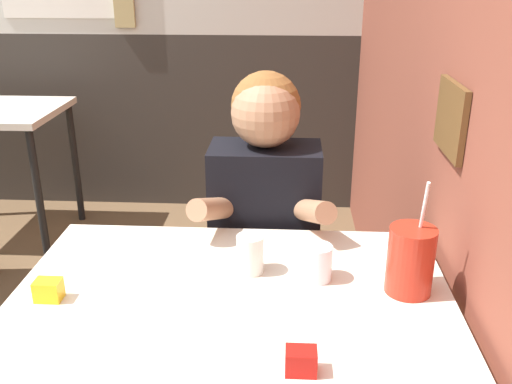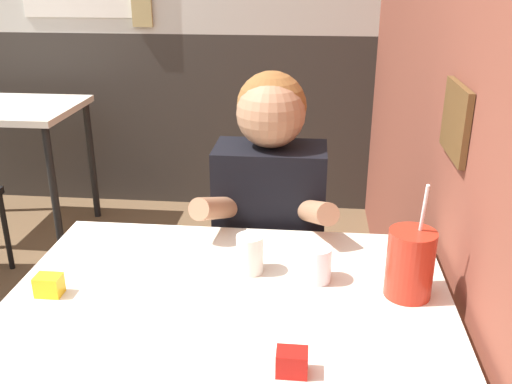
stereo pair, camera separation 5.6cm
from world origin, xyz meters
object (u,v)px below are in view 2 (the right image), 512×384
Objects in this scene: cocktail_pitcher at (410,264)px; person_seated at (269,248)px; main_table at (228,325)px; background_table at (3,122)px.

person_seated is at bearing 128.14° from cocktail_pitcher.
main_table is 1.25× the size of background_table.
background_table is at bearing 140.99° from person_seated.
cocktail_pitcher is (0.36, -0.46, 0.22)m from person_seated.
person_seated is (0.06, 0.52, -0.06)m from main_table.
background_table is at bearing 138.16° from cocktail_pitcher.
main_table is at bearing -49.69° from background_table.
main_table and background_table have the same top height.
person_seated reaches higher than background_table.
person_seated is 4.26× the size of cocktail_pitcher.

